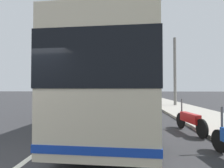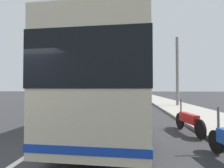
# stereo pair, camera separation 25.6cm
# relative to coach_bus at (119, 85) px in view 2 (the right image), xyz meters

# --- Properties ---
(ground_plane) EXTENTS (220.00, 220.00, 0.00)m
(ground_plane) POSITION_rel_coach_bus_xyz_m (-5.04, 2.11, -1.93)
(ground_plane) COLOR #2D2D30
(sidewalk_curb) EXTENTS (110.00, 3.60, 0.14)m
(sidewalk_curb) POSITION_rel_coach_bus_xyz_m (4.96, -4.96, -1.86)
(sidewalk_curb) COLOR #9E998E
(sidewalk_curb) RESTS_ON ground
(lane_divider_line) EXTENTS (110.00, 0.16, 0.01)m
(lane_divider_line) POSITION_rel_coach_bus_xyz_m (4.96, 2.11, -1.93)
(lane_divider_line) COLOR silver
(lane_divider_line) RESTS_ON ground
(coach_bus) EXTENTS (11.80, 3.03, 3.41)m
(coach_bus) POSITION_rel_coach_bus_xyz_m (0.00, 0.00, 0.00)
(coach_bus) COLOR beige
(coach_bus) RESTS_ON ground
(motorcycle_nearest_curb) EXTENTS (2.30, 0.42, 1.29)m
(motorcycle_nearest_curb) POSITION_rel_coach_bus_xyz_m (-1.68, -2.83, -1.44)
(motorcycle_nearest_curb) COLOR black
(motorcycle_nearest_curb) RESTS_ON ground
(car_side_street) EXTENTS (4.27, 1.92, 1.62)m
(car_side_street) POSITION_rel_coach_bus_xyz_m (17.77, -0.47, -1.16)
(car_side_street) COLOR gold
(car_side_street) RESTS_ON ground
(car_ahead_same_lane) EXTENTS (4.16, 2.13, 1.51)m
(car_ahead_same_lane) POSITION_rel_coach_bus_xyz_m (24.68, -0.57, -1.21)
(car_ahead_same_lane) COLOR #2D7238
(car_ahead_same_lane) RESTS_ON ground
(utility_pole) EXTENTS (0.28, 0.28, 6.72)m
(utility_pole) POSITION_rel_coach_bus_xyz_m (9.10, -5.18, 1.43)
(utility_pole) COLOR slate
(utility_pole) RESTS_ON ground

